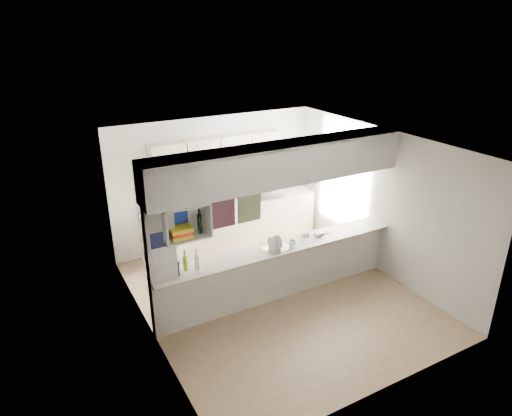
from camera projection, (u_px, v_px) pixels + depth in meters
floor at (277, 296)px, 7.60m from camera, size 4.80×4.80×0.00m
ceiling at (280, 144)px, 6.61m from camera, size 4.80×4.80×0.00m
wall_back at (215, 182)px, 9.05m from camera, size 4.20×0.00×4.20m
wall_left at (146, 257)px, 6.17m from camera, size 0.00×4.80×4.80m
wall_right at (380, 202)px, 8.04m from camera, size 0.00×4.80×4.80m
servery_partition at (269, 206)px, 6.89m from camera, size 4.20×0.50×2.60m
cubby_shelf at (183, 223)px, 6.20m from camera, size 0.65×0.35×0.50m
kitchen_run at (229, 207)px, 9.09m from camera, size 3.60×0.63×2.24m
microwave at (266, 189)px, 9.28m from camera, size 0.62×0.44×0.33m
bowl at (266, 179)px, 9.25m from camera, size 0.23×0.23×0.06m
dish_rack at (277, 243)px, 7.17m from camera, size 0.47×0.38×0.23m
cup at (292, 243)px, 7.26m from camera, size 0.11×0.11×0.09m
wine_bottles at (187, 264)px, 6.50m from camera, size 0.37×0.15×0.33m
plastic_tubs at (311, 234)px, 7.61m from camera, size 0.49×0.22×0.07m
utensil_jar at (189, 207)px, 8.66m from camera, size 0.09×0.09×0.13m
knife_block at (209, 200)px, 8.87m from camera, size 0.11×0.10×0.19m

